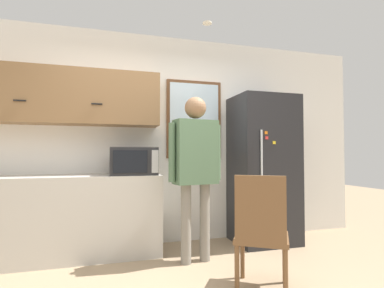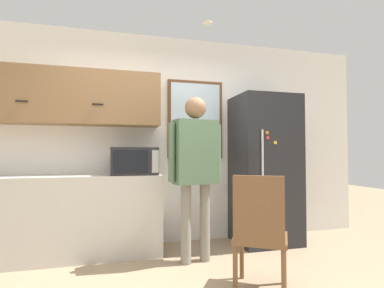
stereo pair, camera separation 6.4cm
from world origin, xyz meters
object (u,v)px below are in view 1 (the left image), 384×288
chair (261,229)px  refrigerator (263,169)px  microwave (133,161)px  person (195,160)px

chair → refrigerator: bearing=-87.9°
microwave → refrigerator: bearing=1.1°
person → chair: (0.31, -0.84, -0.56)m
microwave → person: bearing=-33.5°
microwave → person: person is taller
refrigerator → chair: (-0.75, -1.29, -0.42)m
person → refrigerator: refrigerator is taller
microwave → refrigerator: (1.68, 0.03, -0.11)m
person → refrigerator: bearing=13.6°
refrigerator → chair: bearing=-120.2°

